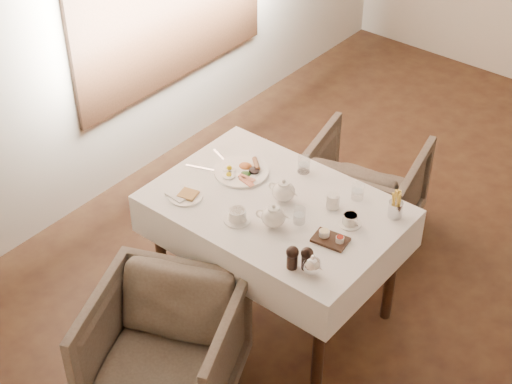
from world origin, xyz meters
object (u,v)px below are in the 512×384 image
object	(u,v)px
table	(275,221)
armchair_near	(164,350)
armchair_far	(363,188)
teapot_centre	(284,190)
breakfast_plate	(242,171)

from	to	relation	value
table	armchair_near	distance (m)	0.89
armchair_far	teapot_centre	xyz separation A→B (m)	(0.02, -0.87, 0.51)
breakfast_plate	armchair_far	bearing A→B (deg)	44.73
breakfast_plate	teapot_centre	size ratio (longest dim) A/B	1.79
armchair_near	armchair_far	world-z (taller)	armchair_near
armchair_far	armchair_near	bearing A→B (deg)	76.47
breakfast_plate	teapot_centre	distance (m)	0.33
armchair_far	teapot_centre	size ratio (longest dim) A/B	4.17
armchair_far	table	bearing A→B (deg)	77.87
armchair_near	teapot_centre	bearing A→B (deg)	63.39
table	teapot_centre	bearing A→B (deg)	72.72
armchair_near	armchair_far	xyz separation A→B (m)	(0.03, 1.74, -0.01)
breakfast_plate	armchair_near	bearing A→B (deg)	-98.38
armchair_near	armchair_far	bearing A→B (deg)	65.74
armchair_near	breakfast_plate	world-z (taller)	breakfast_plate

